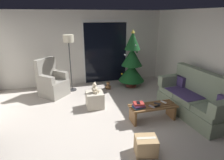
{
  "coord_description": "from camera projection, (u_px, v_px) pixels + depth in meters",
  "views": [
    {
      "loc": [
        -0.69,
        -3.39,
        2.35
      ],
      "look_at": [
        0.4,
        0.7,
        0.85
      ],
      "focal_mm": 29.68,
      "sensor_mm": 36.0,
      "label": 1
    }
  ],
  "objects": [
    {
      "name": "ground_plane",
      "position": [
        103.0,
        128.0,
        4.04
      ],
      "size": [
        7.0,
        7.0,
        0.0
      ],
      "primitive_type": "plane",
      "color": "#BCB2A8"
    },
    {
      "name": "wall_back",
      "position": [
        83.0,
        48.0,
        6.41
      ],
      "size": [
        5.72,
        0.12,
        2.5
      ],
      "primitive_type": "cube",
      "color": "silver",
      "rests_on": "ground"
    },
    {
      "name": "wall_right",
      "position": [
        221.0,
        64.0,
        4.32
      ],
      "size": [
        0.12,
        6.0,
        2.5
      ],
      "primitive_type": "cube",
      "color": "silver",
      "rests_on": "ground"
    },
    {
      "name": "patio_door_frame",
      "position": [
        106.0,
        52.0,
        6.59
      ],
      "size": [
        1.6,
        0.02,
        2.2
      ],
      "primitive_type": "cube",
      "color": "silver",
      "rests_on": "ground"
    },
    {
      "name": "patio_door_glass",
      "position": [
        106.0,
        53.0,
        6.59
      ],
      "size": [
        1.5,
        0.02,
        2.1
      ],
      "primitive_type": "cube",
      "color": "black",
      "rests_on": "ground"
    },
    {
      "name": "couch",
      "position": [
        195.0,
        99.0,
        4.5
      ],
      "size": [
        0.93,
        1.99,
        1.08
      ],
      "color": "gray",
      "rests_on": "ground"
    },
    {
      "name": "coffee_table",
      "position": [
        153.0,
        110.0,
        4.3
      ],
      "size": [
        1.1,
        0.4,
        0.38
      ],
      "color": "olive",
      "rests_on": "ground"
    },
    {
      "name": "remote_graphite",
      "position": [
        157.0,
        104.0,
        4.31
      ],
      "size": [
        0.15,
        0.14,
        0.02
      ],
      "primitive_type": "cube",
      "rotation": [
        0.0,
        0.0,
        0.85
      ],
      "color": "#333338",
      "rests_on": "coffee_table"
    },
    {
      "name": "remote_silver",
      "position": [
        152.0,
        107.0,
        4.17
      ],
      "size": [
        0.11,
        0.16,
        0.02
      ],
      "primitive_type": "cube",
      "rotation": [
        0.0,
        0.0,
        0.45
      ],
      "color": "#ADADB2",
      "rests_on": "coffee_table"
    },
    {
      "name": "remote_white",
      "position": [
        163.0,
        102.0,
        4.39
      ],
      "size": [
        0.1,
        0.16,
        0.02
      ],
      "primitive_type": "cube",
      "rotation": [
        0.0,
        0.0,
        3.51
      ],
      "color": "silver",
      "rests_on": "coffee_table"
    },
    {
      "name": "remote_black",
      "position": [
        157.0,
        106.0,
        4.19
      ],
      "size": [
        0.16,
        0.07,
        0.02
      ],
      "primitive_type": "cube",
      "rotation": [
        0.0,
        0.0,
        1.72
      ],
      "color": "black",
      "rests_on": "coffee_table"
    },
    {
      "name": "book_stack",
      "position": [
        139.0,
        105.0,
        4.12
      ],
      "size": [
        0.28,
        0.25,
        0.13
      ],
      "color": "#285684",
      "rests_on": "coffee_table"
    },
    {
      "name": "cell_phone",
      "position": [
        138.0,
        103.0,
        4.1
      ],
      "size": [
        0.1,
        0.16,
        0.01
      ],
      "primitive_type": "cube",
      "rotation": [
        0.0,
        0.0,
        -0.24
      ],
      "color": "black",
      "rests_on": "book_stack"
    },
    {
      "name": "christmas_tree",
      "position": [
        132.0,
        62.0,
        6.15
      ],
      "size": [
        0.87,
        0.87,
        1.92
      ],
      "color": "#4C1E19",
      "rests_on": "ground"
    },
    {
      "name": "armchair",
      "position": [
        52.0,
        83.0,
        5.6
      ],
      "size": [
        0.97,
        0.97,
        1.13
      ],
      "color": "gray",
      "rests_on": "ground"
    },
    {
      "name": "floor_lamp",
      "position": [
        69.0,
        44.0,
        5.61
      ],
      "size": [
        0.32,
        0.32,
        1.78
      ],
      "color": "#2D2D30",
      "rests_on": "ground"
    },
    {
      "name": "ottoman",
      "position": [
        95.0,
        100.0,
        4.91
      ],
      "size": [
        0.44,
        0.44,
        0.42
      ],
      "primitive_type": "cube",
      "color": "beige",
      "rests_on": "ground"
    },
    {
      "name": "teddy_bear_cream",
      "position": [
        95.0,
        88.0,
        4.8
      ],
      "size": [
        0.22,
        0.21,
        0.29
      ],
      "color": "beige",
      "rests_on": "ottoman"
    },
    {
      "name": "teddy_bear_chestnut_by_tree",
      "position": [
        108.0,
        86.0,
        6.1
      ],
      "size": [
        0.2,
        0.2,
        0.29
      ],
      "color": "brown",
      "rests_on": "ground"
    },
    {
      "name": "cardboard_box_taped_mid_floor",
      "position": [
        146.0,
        146.0,
        3.27
      ],
      "size": [
        0.43,
        0.39,
        0.33
      ],
      "color": "tan",
      "rests_on": "ground"
    }
  ]
}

